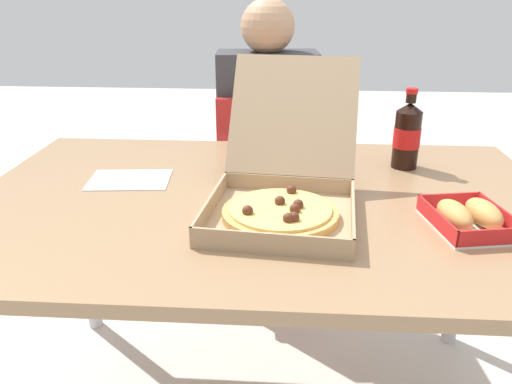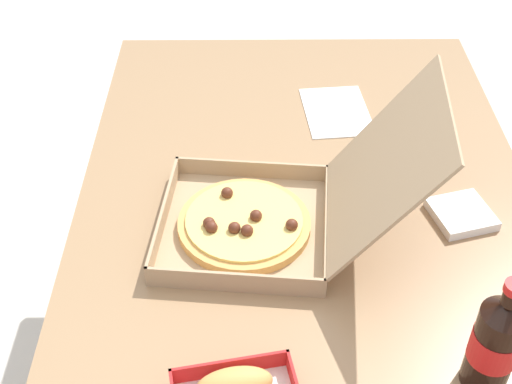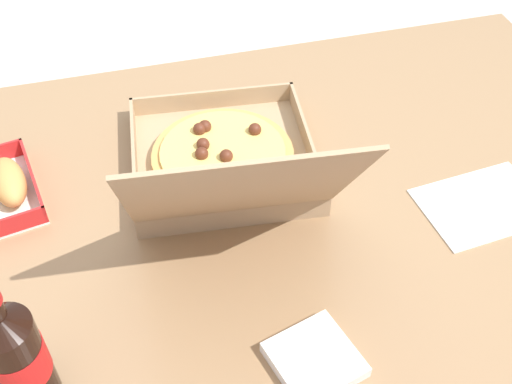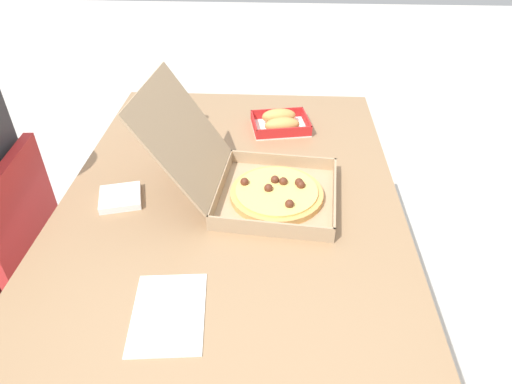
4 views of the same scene
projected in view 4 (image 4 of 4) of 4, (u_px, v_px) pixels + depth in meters
ground_plane at (236, 358)px, 1.65m from camera, size 10.00×10.00×0.00m
dining_table at (230, 225)px, 1.26m from camera, size 1.44×0.94×0.71m
chair at (1, 264)px, 1.37m from camera, size 0.43×0.43×0.83m
pizza_box_open at (259, 183)px, 1.23m from camera, size 0.37×0.53×0.31m
bread_side_box at (280, 122)px, 1.56m from camera, size 0.18×0.21×0.06m
cola_bottle at (165, 109)px, 1.49m from camera, size 0.07×0.07×0.22m
paper_menu at (168, 313)px, 0.94m from camera, size 0.22×0.17×0.00m
napkin_pile at (120, 198)px, 1.24m from camera, size 0.14×0.14×0.02m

